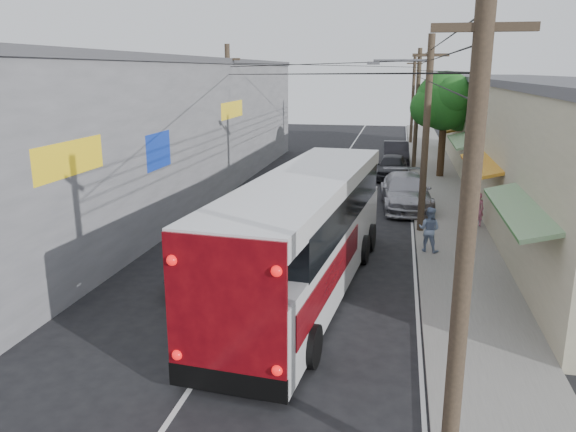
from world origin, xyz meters
name	(u,v)px	position (x,y,z in m)	size (l,w,h in m)	color
ground	(193,384)	(0.00, 0.00, 0.00)	(120.00, 120.00, 0.00)	black
sidewalk	(441,197)	(6.50, 20.00, 0.06)	(3.00, 80.00, 0.12)	slate
building_right	(528,137)	(10.99, 22.00, 3.15)	(7.09, 40.00, 6.25)	#B5AF90
building_left	(159,127)	(-8.50, 18.00, 3.65)	(7.20, 36.00, 7.25)	gray
utility_poles	(381,118)	(3.13, 20.33, 4.13)	(11.80, 45.28, 8.00)	#473828
street_tree	(446,103)	(6.87, 26.02, 4.67)	(4.40, 4.00, 6.60)	#3F2B19
coach_bus	(307,232)	(1.54, 5.78, 1.87)	(3.83, 12.75, 3.62)	white
jeepney	(218,262)	(-1.40, 6.07, 0.62)	(2.04, 4.43, 1.23)	#BBBBC2
parked_suv	(406,192)	(4.60, 17.36, 0.83)	(2.32, 5.70, 1.65)	#97979E
parked_car_mid	(392,167)	(3.80, 25.10, 0.77)	(1.81, 4.49, 1.53)	#222327
parked_car_far	(396,153)	(3.98, 30.58, 0.82)	(1.74, 4.98, 1.64)	black
pedestrian_near	(478,209)	(7.60, 14.15, 0.86)	(0.54, 0.35, 1.47)	#C1668A
pedestrian_far	(429,229)	(5.40, 10.15, 0.96)	(0.81, 0.63, 1.67)	#7C90B5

